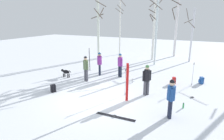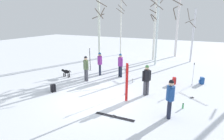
# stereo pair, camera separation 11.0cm
# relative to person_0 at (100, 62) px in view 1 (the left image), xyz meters

# --- Properties ---
(ground_plane) EXTENTS (60.00, 60.00, 0.00)m
(ground_plane) POSITION_rel_person_0_xyz_m (1.96, -3.74, -0.98)
(ground_plane) COLOR white
(person_0) EXTENTS (0.34, 0.46, 1.72)m
(person_0) POSITION_rel_person_0_xyz_m (0.00, 0.00, 0.00)
(person_0) COLOR #1E2338
(person_0) RESTS_ON ground_plane
(person_1) EXTENTS (0.49, 0.34, 1.72)m
(person_1) POSITION_rel_person_0_xyz_m (-0.15, -1.60, 0.00)
(person_1) COLOR #4C4C56
(person_1) RESTS_ON ground_plane
(person_2) EXTENTS (0.40, 0.39, 1.72)m
(person_2) POSITION_rel_person_0_xyz_m (4.17, -2.18, 0.00)
(person_2) COLOR #4C4C56
(person_2) RESTS_ON ground_plane
(person_3) EXTENTS (0.46, 0.34, 1.72)m
(person_3) POSITION_rel_person_0_xyz_m (1.54, 0.25, 0.00)
(person_3) COLOR #1E2338
(person_3) RESTS_ON ground_plane
(person_4) EXTENTS (0.34, 0.51, 1.72)m
(person_4) POSITION_rel_person_0_xyz_m (5.77, -4.18, 0.00)
(person_4) COLOR #1E2338
(person_4) RESTS_ON ground_plane
(dog) EXTENTS (0.90, 0.23, 0.57)m
(dog) POSITION_rel_person_0_xyz_m (-1.94, -1.53, -0.59)
(dog) COLOR black
(dog) RESTS_ON ground_plane
(ski_pair_planted_0) EXTENTS (0.07, 0.18, 1.84)m
(ski_pair_planted_0) POSITION_rel_person_0_xyz_m (-1.34, 0.74, -0.07)
(ski_pair_planted_0) COLOR black
(ski_pair_planted_0) RESTS_ON ground_plane
(ski_pair_planted_1) EXTENTS (0.14, 0.08, 2.01)m
(ski_pair_planted_1) POSITION_rel_person_0_xyz_m (3.50, -3.39, 0.02)
(ski_pair_planted_1) COLOR red
(ski_pair_planted_1) RESTS_ON ground_plane
(ski_pair_lying_0) EXTENTS (1.82, 0.23, 0.05)m
(ski_pair_lying_0) POSITION_rel_person_0_xyz_m (3.66, -5.15, -0.97)
(ski_pair_lying_0) COLOR black
(ski_pair_lying_0) RESTS_ON ground_plane
(ski_pair_lying_1) EXTENTS (1.52, 1.30, 0.05)m
(ski_pair_lying_1) POSITION_rel_person_0_xyz_m (6.56, -1.54, -0.97)
(ski_pair_lying_1) COLOR white
(ski_pair_lying_1) RESTS_ON ground_plane
(ski_poles_0) EXTENTS (0.07, 0.27, 1.46)m
(ski_poles_0) POSITION_rel_person_0_xyz_m (6.37, 0.56, -0.20)
(ski_poles_0) COLOR #B2B2BC
(ski_poles_0) RESTS_ON ground_plane
(ski_poles_1) EXTENTS (0.07, 0.25, 1.49)m
(ski_poles_1) POSITION_rel_person_0_xyz_m (3.14, -2.68, -0.19)
(ski_poles_1) COLOR #B2B2BC
(ski_poles_1) RESTS_ON ground_plane
(backpack_0) EXTENTS (0.34, 0.32, 0.44)m
(backpack_0) POSITION_rel_person_0_xyz_m (-0.78, -4.10, -0.77)
(backpack_0) COLOR black
(backpack_0) RESTS_ON ground_plane
(backpack_1) EXTENTS (0.34, 0.32, 0.44)m
(backpack_1) POSITION_rel_person_0_xyz_m (6.90, 1.20, -0.77)
(backpack_1) COLOR #1E4C99
(backpack_1) RESTS_ON ground_plane
(backpack_2) EXTENTS (0.32, 0.30, 0.44)m
(backpack_2) POSITION_rel_person_0_xyz_m (5.28, 0.37, -0.77)
(backpack_2) COLOR red
(backpack_2) RESTS_ON ground_plane
(water_bottle_0) EXTENTS (0.07, 0.07, 0.28)m
(water_bottle_0) POSITION_rel_person_0_xyz_m (2.81, -0.62, -0.85)
(water_bottle_0) COLOR silver
(water_bottle_0) RESTS_ON ground_plane
(water_bottle_1) EXTENTS (0.07, 0.07, 0.27)m
(water_bottle_1) POSITION_rel_person_0_xyz_m (6.22, -3.00, -0.85)
(water_bottle_1) COLOR green
(water_bottle_1) RESTS_ON ground_plane
(birch_tree_0) EXTENTS (1.74, 1.74, 6.54)m
(birch_tree_0) POSITION_rel_person_0_xyz_m (-2.93, 5.05, 2.41)
(birch_tree_0) COLOR silver
(birch_tree_0) RESTS_ON ground_plane
(birch_tree_1) EXTENTS (1.70, 1.23, 7.81)m
(birch_tree_1) POSITION_rel_person_0_xyz_m (-1.99, 8.32, 3.10)
(birch_tree_1) COLOR silver
(birch_tree_1) RESTS_ON ground_plane
(birch_tree_2) EXTENTS (1.30, 1.60, 6.14)m
(birch_tree_2) POSITION_rel_person_0_xyz_m (2.18, 6.97, 2.22)
(birch_tree_2) COLOR white
(birch_tree_2) RESTS_ON ground_plane
(birch_tree_3) EXTENTS (1.06, 1.06, 6.66)m
(birch_tree_3) POSITION_rel_person_0_xyz_m (2.91, 5.02, 2.52)
(birch_tree_3) COLOR silver
(birch_tree_3) RESTS_ON ground_plane
(birch_tree_4) EXTENTS (1.55, 1.57, 7.31)m
(birch_tree_4) POSITION_rel_person_0_xyz_m (3.91, 9.88, 2.70)
(birch_tree_4) COLOR silver
(birch_tree_4) RESTS_ON ground_plane
(birch_tree_5) EXTENTS (1.05, 1.61, 5.00)m
(birch_tree_5) POSITION_rel_person_0_xyz_m (5.65, 7.74, 1.65)
(birch_tree_5) COLOR silver
(birch_tree_5) RESTS_ON ground_plane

